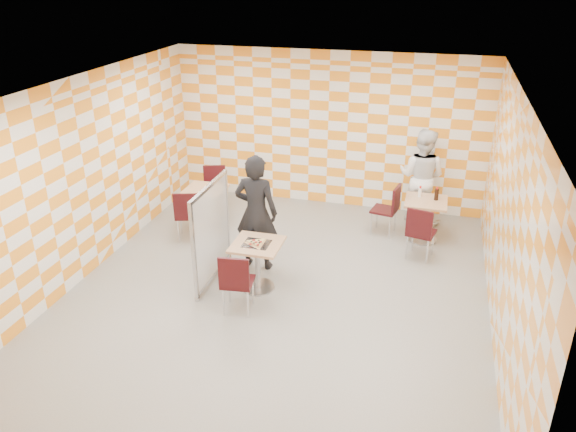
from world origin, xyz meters
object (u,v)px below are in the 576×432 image
object	(u,v)px
second_table	(425,213)
empty_table	(205,201)
chair_empty_near	(187,212)
partition	(212,232)
chair_second_side	(390,206)
chair_second_front	(420,230)
chair_main_front	(236,280)
sport_bottle	(420,192)
man_dark	(256,213)
main_table	(257,258)
chair_empty_far	(215,186)
man_white	(421,177)
soda_bottle	(437,194)

from	to	relation	value
second_table	empty_table	size ratio (longest dim) A/B	1.00
chair_empty_near	partition	world-z (taller)	partition
chair_second_side	partition	bearing A→B (deg)	-136.98
second_table	chair_second_front	bearing A→B (deg)	-93.08
second_table	chair_main_front	xyz separation A→B (m)	(-2.36, -2.98, 0.04)
chair_second_side	partition	size ratio (longest dim) A/B	0.60
chair_empty_near	sport_bottle	xyz separation A→B (m)	(3.81, 1.23, 0.29)
man_dark	sport_bottle	xyz separation A→B (m)	(2.39, 1.76, -0.09)
man_dark	empty_table	bearing A→B (deg)	-39.97
second_table	chair_empty_near	distance (m)	4.08
chair_second_side	chair_empty_near	world-z (taller)	same
main_table	chair_main_front	xyz separation A→B (m)	(-0.07, -0.71, 0.04)
empty_table	chair_second_front	size ratio (longest dim) A/B	0.81
chair_empty_far	chair_main_front	bearing A→B (deg)	-63.37
empty_table	man_white	xyz separation A→B (m)	(3.72, 1.26, 0.38)
chair_second_front	sport_bottle	distance (m)	0.94
main_table	chair_empty_near	distance (m)	2.02
main_table	chair_main_front	size ratio (longest dim) A/B	0.81
man_white	soda_bottle	size ratio (longest dim) A/B	7.76
man_dark	sport_bottle	world-z (taller)	man_dark
main_table	chair_second_front	size ratio (longest dim) A/B	0.81
chair_empty_near	chair_empty_far	distance (m)	1.25
chair_empty_near	soda_bottle	bearing A→B (deg)	15.88
man_white	soda_bottle	distance (m)	0.76
sport_bottle	chair_second_side	bearing A→B (deg)	-172.60
chair_empty_near	chair_second_side	bearing A→B (deg)	19.30
chair_second_front	chair_second_side	size ratio (longest dim) A/B	1.00
chair_empty_near	chair_second_front	bearing A→B (deg)	5.02
empty_table	partition	world-z (taller)	partition
chair_main_front	man_dark	world-z (taller)	man_dark
chair_empty_far	soda_bottle	bearing A→B (deg)	-1.27
chair_second_front	chair_empty_near	distance (m)	3.91
chair_empty_far	partition	distance (m)	2.53
main_table	chair_second_side	world-z (taller)	chair_second_side
chair_main_front	man_dark	distance (m)	1.42
chair_empty_near	man_dark	size ratio (longest dim) A/B	0.50
partition	sport_bottle	distance (m)	3.72
sport_bottle	man_white	bearing A→B (deg)	91.41
chair_empty_far	man_dark	distance (m)	2.32
chair_second_side	sport_bottle	xyz separation A→B (m)	(0.49, 0.06, 0.29)
chair_main_front	chair_second_front	size ratio (longest dim) A/B	1.00
chair_second_side	chair_empty_near	xyz separation A→B (m)	(-3.32, -1.16, 0.00)
second_table	chair_second_side	size ratio (longest dim) A/B	0.81
man_dark	soda_bottle	distance (m)	3.16
chair_empty_near	partition	size ratio (longest dim) A/B	0.60
second_table	chair_main_front	size ratio (longest dim) A/B	0.81
second_table	chair_second_front	distance (m)	0.75
chair_main_front	chair_empty_far	size ratio (longest dim) A/B	1.00
chair_second_front	man_white	xyz separation A→B (m)	(-0.09, 1.52, 0.35)
man_dark	soda_bottle	xyz separation A→B (m)	(2.67, 1.70, -0.08)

